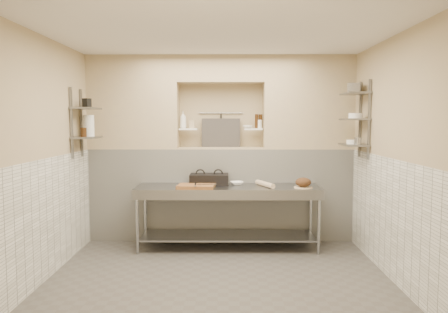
{
  "coord_description": "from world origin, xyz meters",
  "views": [
    {
      "loc": [
        0.1,
        -4.95,
        1.84
      ],
      "look_at": [
        0.05,
        0.9,
        1.35
      ],
      "focal_mm": 35.0,
      "sensor_mm": 36.0,
      "label": 1
    }
  ],
  "objects_px": {
    "cutting_board": "(196,186)",
    "rolling_pin": "(265,184)",
    "panini_press": "(209,179)",
    "bottle_soap": "(183,120)",
    "bowl_alcove": "(248,127)",
    "prep_table": "(228,204)",
    "jug_left": "(89,126)",
    "bread_loaf": "(303,182)",
    "mixing_bowl": "(237,183)"
  },
  "relations": [
    {
      "from": "prep_table",
      "to": "bread_loaf",
      "type": "xyz_separation_m",
      "value": [
        1.04,
        -0.13,
        0.34
      ]
    },
    {
      "from": "bread_loaf",
      "to": "jug_left",
      "type": "relative_size",
      "value": 0.73
    },
    {
      "from": "prep_table",
      "to": "jug_left",
      "type": "height_order",
      "value": "jug_left"
    },
    {
      "from": "cutting_board",
      "to": "mixing_bowl",
      "type": "xyz_separation_m",
      "value": [
        0.57,
        0.29,
        0.0
      ]
    },
    {
      "from": "cutting_board",
      "to": "mixing_bowl",
      "type": "distance_m",
      "value": 0.64
    },
    {
      "from": "cutting_board",
      "to": "bread_loaf",
      "type": "bearing_deg",
      "value": 0.27
    },
    {
      "from": "bread_loaf",
      "to": "bottle_soap",
      "type": "xyz_separation_m",
      "value": [
        -1.73,
        0.69,
        0.86
      ]
    },
    {
      "from": "bread_loaf",
      "to": "cutting_board",
      "type": "bearing_deg",
      "value": -179.73
    },
    {
      "from": "rolling_pin",
      "to": "bread_loaf",
      "type": "distance_m",
      "value": 0.53
    },
    {
      "from": "bottle_soap",
      "to": "bowl_alcove",
      "type": "relative_size",
      "value": 1.79
    },
    {
      "from": "prep_table",
      "to": "rolling_pin",
      "type": "distance_m",
      "value": 0.6
    },
    {
      "from": "panini_press",
      "to": "bowl_alcove",
      "type": "relative_size",
      "value": 3.81
    },
    {
      "from": "mixing_bowl",
      "to": "bowl_alcove",
      "type": "bearing_deg",
      "value": 65.87
    },
    {
      "from": "jug_left",
      "to": "panini_press",
      "type": "bearing_deg",
      "value": 8.59
    },
    {
      "from": "jug_left",
      "to": "rolling_pin",
      "type": "bearing_deg",
      "value": 0.4
    },
    {
      "from": "prep_table",
      "to": "panini_press",
      "type": "bearing_deg",
      "value": 141.48
    },
    {
      "from": "cutting_board",
      "to": "bowl_alcove",
      "type": "distance_m",
      "value": 1.29
    },
    {
      "from": "bottle_soap",
      "to": "jug_left",
      "type": "bearing_deg",
      "value": -154.68
    },
    {
      "from": "prep_table",
      "to": "bottle_soap",
      "type": "height_order",
      "value": "bottle_soap"
    },
    {
      "from": "prep_table",
      "to": "bread_loaf",
      "type": "height_order",
      "value": "bread_loaf"
    },
    {
      "from": "prep_table",
      "to": "mixing_bowl",
      "type": "height_order",
      "value": "mixing_bowl"
    },
    {
      "from": "mixing_bowl",
      "to": "bottle_soap",
      "type": "height_order",
      "value": "bottle_soap"
    },
    {
      "from": "bread_loaf",
      "to": "rolling_pin",
      "type": "bearing_deg",
      "value": 167.49
    },
    {
      "from": "bottle_soap",
      "to": "bowl_alcove",
      "type": "bearing_deg",
      "value": -1.26
    },
    {
      "from": "mixing_bowl",
      "to": "cutting_board",
      "type": "bearing_deg",
      "value": -152.84
    },
    {
      "from": "rolling_pin",
      "to": "bowl_alcove",
      "type": "xyz_separation_m",
      "value": [
        -0.22,
        0.56,
        0.8
      ]
    },
    {
      "from": "cutting_board",
      "to": "mixing_bowl",
      "type": "bearing_deg",
      "value": 27.16
    },
    {
      "from": "bottle_soap",
      "to": "prep_table",
      "type": "bearing_deg",
      "value": -39.24
    },
    {
      "from": "bottle_soap",
      "to": "jug_left",
      "type": "xyz_separation_m",
      "value": [
        -1.26,
        -0.6,
        -0.08
      ]
    },
    {
      "from": "cutting_board",
      "to": "rolling_pin",
      "type": "bearing_deg",
      "value": 7.23
    },
    {
      "from": "bowl_alcove",
      "to": "jug_left",
      "type": "xyz_separation_m",
      "value": [
        -2.25,
        -0.57,
        0.02
      ]
    },
    {
      "from": "panini_press",
      "to": "bottle_soap",
      "type": "height_order",
      "value": "bottle_soap"
    },
    {
      "from": "cutting_board",
      "to": "mixing_bowl",
      "type": "relative_size",
      "value": 2.59
    },
    {
      "from": "rolling_pin",
      "to": "jug_left",
      "type": "bearing_deg",
      "value": -179.6
    },
    {
      "from": "panini_press",
      "to": "cutting_board",
      "type": "bearing_deg",
      "value": -115.41
    },
    {
      "from": "panini_press",
      "to": "mixing_bowl",
      "type": "relative_size",
      "value": 2.87
    },
    {
      "from": "panini_press",
      "to": "jug_left",
      "type": "bearing_deg",
      "value": -171.73
    },
    {
      "from": "prep_table",
      "to": "bread_loaf",
      "type": "bearing_deg",
      "value": -7.25
    },
    {
      "from": "rolling_pin",
      "to": "bowl_alcove",
      "type": "bearing_deg",
      "value": 111.66
    },
    {
      "from": "rolling_pin",
      "to": "bowl_alcove",
      "type": "relative_size",
      "value": 3.19
    },
    {
      "from": "cutting_board",
      "to": "rolling_pin",
      "type": "distance_m",
      "value": 0.97
    },
    {
      "from": "mixing_bowl",
      "to": "rolling_pin",
      "type": "distance_m",
      "value": 0.43
    },
    {
      "from": "panini_press",
      "to": "bottle_soap",
      "type": "bearing_deg",
      "value": 139.96
    },
    {
      "from": "cutting_board",
      "to": "bread_loaf",
      "type": "xyz_separation_m",
      "value": [
        1.49,
        0.01,
        0.06
      ]
    },
    {
      "from": "mixing_bowl",
      "to": "panini_press",
      "type": "bearing_deg",
      "value": 170.83
    },
    {
      "from": "prep_table",
      "to": "panini_press",
      "type": "height_order",
      "value": "panini_press"
    },
    {
      "from": "jug_left",
      "to": "mixing_bowl",
      "type": "bearing_deg",
      "value": 5.17
    },
    {
      "from": "cutting_board",
      "to": "panini_press",
      "type": "bearing_deg",
      "value": 64.91
    },
    {
      "from": "prep_table",
      "to": "panini_press",
      "type": "xyz_separation_m",
      "value": [
        -0.27,
        0.22,
        0.33
      ]
    },
    {
      "from": "panini_press",
      "to": "cutting_board",
      "type": "relative_size",
      "value": 1.11
    }
  ]
}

